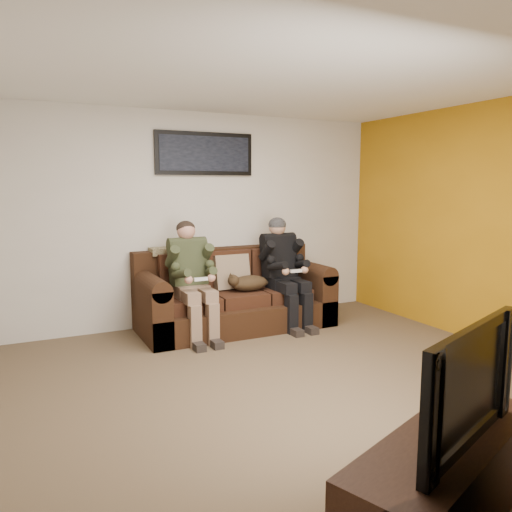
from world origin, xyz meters
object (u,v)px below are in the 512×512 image
cat (248,283)px  framed_poster (205,154)px  person_right (284,265)px  person_left (192,272)px  television (450,381)px  tv_stand (445,480)px  sofa (233,298)px

cat → framed_poster: framed_poster is taller
person_right → person_left: bearing=-180.0°
person_left → television: (0.12, -3.59, 0.01)m
person_left → framed_poster: bearing=55.8°
framed_poster → tv_stand: 4.58m
person_left → tv_stand: (0.12, -3.59, -0.52)m
person_left → person_right: 1.18m
framed_poster → cat: bearing=-60.0°
person_right → cat: (-0.47, 0.02, -0.19)m
person_left → tv_stand: person_left is taller
framed_poster → sofa: bearing=-62.5°
person_left → television: bearing=-88.1°
tv_stand → television: size_ratio=1.38×
cat → television: television is taller
person_left → sofa: bearing=18.0°
cat → framed_poster: bearing=120.0°
sofa → person_left: bearing=-162.0°
sofa → person_right: 0.74m
person_right → cat: person_right is taller
framed_poster → television: size_ratio=1.20×
tv_stand → person_right: bearing=52.6°
person_left → tv_stand: bearing=-88.1°
cat → television: size_ratio=0.63×
tv_stand → television: bearing=-110.9°
person_right → cat: 0.51m
person_right → framed_poster: framed_poster is taller
framed_poster → television: (-0.27, -4.17, -1.35)m
sofa → person_left: size_ratio=1.75×
sofa → tv_stand: (-0.47, -3.78, -0.13)m
cat → tv_stand: (-0.59, -3.61, -0.33)m
sofa → person_right: size_ratio=1.74×
sofa → person_right: bearing=-18.0°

